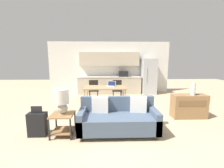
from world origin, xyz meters
TOP-DOWN VIEW (x-y plane):
  - ground_plane at (0.00, 0.00)m, footprint 20.00×20.00m
  - wall_back at (0.00, 4.63)m, footprint 6.40×0.07m
  - kitchen_counter at (0.01, 4.33)m, footprint 3.26×0.65m
  - refrigerator at (2.03, 4.21)m, footprint 0.71×0.78m
  - dining_table at (-0.20, 2.16)m, footprint 1.59×0.84m
  - couch at (0.14, -0.02)m, footprint 1.85×0.80m
  - side_table at (-1.16, -0.14)m, footprint 0.51×0.51m
  - table_lamp at (-1.15, -0.15)m, footprint 0.31×0.31m
  - credenza at (2.36, 0.85)m, footprint 1.01×0.39m
  - vase at (2.42, 0.80)m, footprint 0.14×0.14m
  - dining_chair_far_right at (0.31, 2.93)m, footprint 0.44×0.44m
  - dining_chair_far_left at (-0.71, 2.96)m, footprint 0.45×0.45m
  - laptop at (0.04, 2.29)m, footprint 0.39×0.35m
  - suitcase at (-1.74, -0.13)m, footprint 0.41×0.22m

SIDE VIEW (x-z plane):
  - ground_plane at x=0.00m, z-range 0.00..0.00m
  - suitcase at x=-1.74m, z-range -0.07..0.64m
  - couch at x=0.14m, z-range -0.08..0.78m
  - side_table at x=-1.16m, z-range 0.09..0.61m
  - credenza at x=2.36m, z-range 0.00..0.72m
  - dining_chair_far_right at x=0.31m, z-range 0.06..0.94m
  - dining_chair_far_left at x=-0.71m, z-range 0.06..0.94m
  - dining_table at x=-0.20m, z-range 0.31..1.04m
  - laptop at x=0.04m, z-range 0.68..0.88m
  - kitchen_counter at x=0.01m, z-range -0.23..1.92m
  - table_lamp at x=-1.15m, z-range 0.56..1.14m
  - vase at x=2.42m, z-range 0.70..1.09m
  - refrigerator at x=2.03m, z-range 0.00..1.80m
  - wall_back at x=0.00m, z-range 0.00..2.70m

